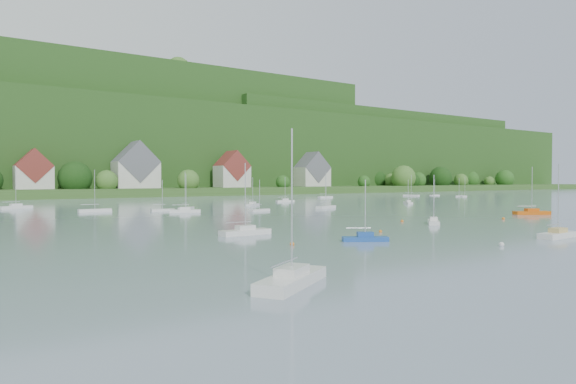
{
  "coord_description": "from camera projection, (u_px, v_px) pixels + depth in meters",
  "views": [
    {
      "loc": [
        -53.24,
        -4.65,
        6.44
      ],
      "look_at": [
        -0.31,
        75.0,
        4.0
      ],
      "focal_mm": 31.53,
      "sensor_mm": 36.0,
      "label": 1
    }
  ],
  "objects": [
    {
      "name": "far_shore_strip",
      "position": [
        114.0,
        192.0,
        199.98
      ],
      "size": [
        600.0,
        60.0,
        3.0
      ],
      "primitive_type": "cube",
      "color": "#30501E",
      "rests_on": "ground"
    },
    {
      "name": "village_building_4",
      "position": [
        312.0,
        173.0,
        241.24
      ],
      "size": [
        15.0,
        10.4,
        16.5
      ],
      "color": "beige",
      "rests_on": "far_shore_strip"
    },
    {
      "name": "forested_ridge",
      "position": [
        79.0,
        147.0,
        256.75
      ],
      "size": [
        620.0,
        181.22,
        69.89
      ],
      "color": "#133A12",
      "rests_on": "ground"
    },
    {
      "name": "near_sailboat_6",
      "position": [
        245.0,
        231.0,
        58.28
      ],
      "size": [
        6.23,
        2.07,
        8.29
      ],
      "rotation": [
        0.0,
        0.0,
        0.06
      ],
      "color": "silver",
      "rests_on": "ground"
    },
    {
      "name": "near_sailboat_0",
      "position": [
        292.0,
        278.0,
        30.41
      ],
      "size": [
        6.94,
        5.5,
        9.47
      ],
      "rotation": [
        0.0,
        0.0,
        0.58
      ],
      "color": "silver",
      "rests_on": "ground"
    },
    {
      "name": "mooring_buoy_1",
      "position": [
        502.0,
        246.0,
        48.64
      ],
      "size": [
        0.49,
        0.49,
        0.49
      ],
      "primitive_type": "sphere",
      "color": "silver",
      "rests_on": "ground"
    },
    {
      "name": "village_building_3",
      "position": [
        232.0,
        172.0,
        213.02
      ],
      "size": [
        13.0,
        10.4,
        15.5
      ],
      "color": "beige",
      "rests_on": "far_shore_strip"
    },
    {
      "name": "village_building_2",
      "position": [
        136.0,
        169.0,
        192.53
      ],
      "size": [
        16.0,
        11.44,
        18.0
      ],
      "color": "beige",
      "rests_on": "far_shore_strip"
    },
    {
      "name": "village_building_1",
      "position": [
        33.0,
        172.0,
        174.04
      ],
      "size": [
        12.0,
        9.36,
        14.0
      ],
      "color": "beige",
      "rests_on": "far_shore_strip"
    },
    {
      "name": "mooring_buoy_5",
      "position": [
        292.0,
        245.0,
        49.04
      ],
      "size": [
        0.45,
        0.45,
        0.45
      ],
      "primitive_type": "sphere",
      "color": "orange",
      "rests_on": "ground"
    },
    {
      "name": "near_sailboat_5",
      "position": [
        532.0,
        212.0,
        91.71
      ],
      "size": [
        6.5,
        4.61,
        8.65
      ],
      "rotation": [
        0.0,
        0.0,
        -0.49
      ],
      "color": "#C7500B",
      "rests_on": "ground"
    },
    {
      "name": "near_sailboat_2",
      "position": [
        558.0,
        234.0,
        55.44
      ],
      "size": [
        6.07,
        2.03,
        8.07
      ],
      "rotation": [
        0.0,
        0.0,
        0.06
      ],
      "color": "silver",
      "rests_on": "ground"
    },
    {
      "name": "near_sailboat_1",
      "position": [
        365.0,
        237.0,
        52.35
      ],
      "size": [
        4.75,
        3.53,
        6.38
      ],
      "rotation": [
        0.0,
        0.0,
        -0.53
      ],
      "color": "#1C499A",
      "rests_on": "ground"
    },
    {
      "name": "near_sailboat_3",
      "position": [
        434.0,
        221.0,
        72.59
      ],
      "size": [
        4.81,
        4.63,
        7.05
      ],
      "rotation": [
        0.0,
        0.0,
        0.75
      ],
      "color": "silver",
      "rests_on": "ground"
    },
    {
      "name": "far_sailboat_cluster",
      "position": [
        222.0,
        203.0,
        128.19
      ],
      "size": [
        185.74,
        76.24,
        8.71
      ],
      "color": "silver",
      "rests_on": "ground"
    },
    {
      "name": "mooring_buoy_2",
      "position": [
        503.0,
        220.0,
        80.46
      ],
      "size": [
        0.48,
        0.48,
        0.48
      ],
      "primitive_type": "sphere",
      "color": "orange",
      "rests_on": "ground"
    },
    {
      "name": "mooring_buoy_0",
      "position": [
        381.0,
        232.0,
        60.99
      ],
      "size": [
        0.41,
        0.41,
        0.41
      ],
      "primitive_type": "sphere",
      "color": "orange",
      "rests_on": "ground"
    },
    {
      "name": "mooring_buoy_3",
      "position": [
        402.0,
        222.0,
        75.97
      ],
      "size": [
        0.45,
        0.45,
        0.45
      ],
      "primitive_type": "sphere",
      "color": "orange",
      "rests_on": "ground"
    }
  ]
}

